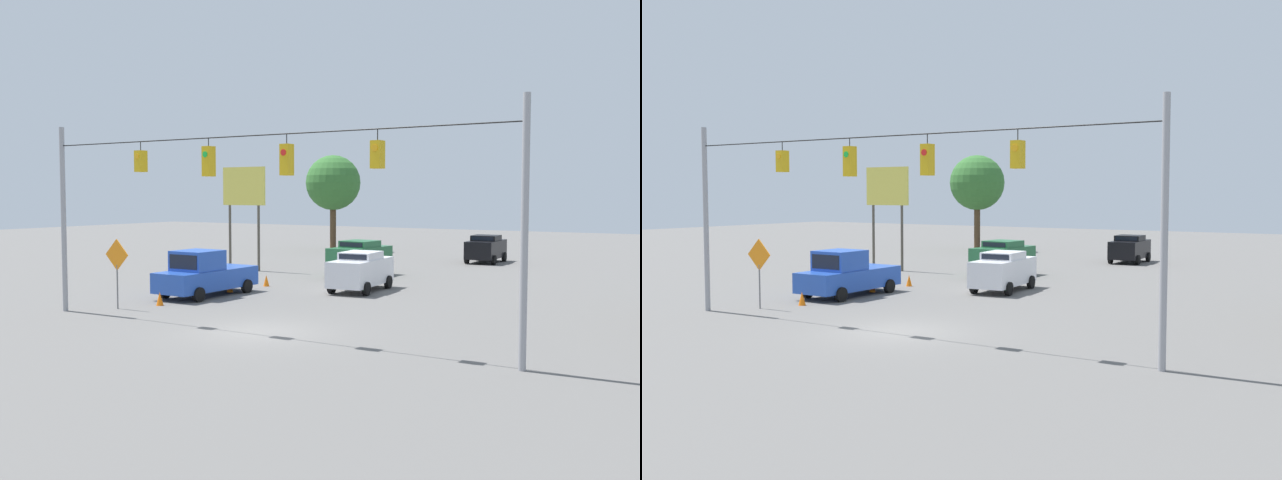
% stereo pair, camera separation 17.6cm
% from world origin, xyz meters
% --- Properties ---
extents(ground_plane, '(140.00, 140.00, 0.00)m').
position_xyz_m(ground_plane, '(0.00, 0.00, 0.00)').
color(ground_plane, '#605E5B').
extents(overhead_signal_span, '(18.43, 0.38, 7.27)m').
position_xyz_m(overhead_signal_span, '(-0.02, 0.55, 4.59)').
color(overhead_signal_span, '#939399').
rests_on(overhead_signal_span, ground_plane).
extents(sedan_white_withflow_mid, '(2.31, 4.51, 1.89)m').
position_xyz_m(sedan_white_withflow_mid, '(1.92, -10.83, 0.99)').
color(sedan_white_withflow_mid, silver).
rests_on(sedan_white_withflow_mid, ground_plane).
extents(sedan_green_withflow_far, '(2.36, 4.21, 2.02)m').
position_xyz_m(sedan_green_withflow_far, '(4.90, -16.19, 1.05)').
color(sedan_green_withflow_far, '#236038').
rests_on(sedan_green_withflow_far, ground_plane).
extents(sedan_black_withflow_deep, '(2.24, 4.22, 1.86)m').
position_xyz_m(sedan_black_withflow_deep, '(1.48, -27.82, 0.97)').
color(sedan_black_withflow_deep, black).
rests_on(sedan_black_withflow_deep, ground_plane).
extents(pickup_truck_blue_parked_shoulder, '(2.23, 5.18, 2.12)m').
position_xyz_m(pickup_truck_blue_parked_shoulder, '(7.16, -5.57, 0.98)').
color(pickup_truck_blue_parked_shoulder, '#234CB2').
rests_on(pickup_truck_blue_parked_shoulder, ground_plane).
extents(traffic_cone_nearest, '(0.31, 0.31, 0.57)m').
position_xyz_m(traffic_cone_nearest, '(6.91, -2.44, 0.29)').
color(traffic_cone_nearest, orange).
rests_on(traffic_cone_nearest, ground_plane).
extents(traffic_cone_second, '(0.31, 0.31, 0.57)m').
position_xyz_m(traffic_cone_second, '(6.85, -4.60, 0.29)').
color(traffic_cone_second, orange).
rests_on(traffic_cone_second, ground_plane).
extents(traffic_cone_third, '(0.31, 0.31, 0.57)m').
position_xyz_m(traffic_cone_third, '(7.00, -7.17, 0.29)').
color(traffic_cone_third, orange).
rests_on(traffic_cone_third, ground_plane).
extents(traffic_cone_fourth, '(0.31, 0.31, 0.57)m').
position_xyz_m(traffic_cone_fourth, '(6.80, -9.83, 0.29)').
color(traffic_cone_fourth, orange).
rests_on(traffic_cone_fourth, ground_plane).
extents(roadside_billboard, '(3.14, 0.16, 6.29)m').
position_xyz_m(roadside_billboard, '(12.44, -15.29, 4.54)').
color(roadside_billboard, '#4C473D').
rests_on(roadside_billboard, ground_plane).
extents(work_zone_sign, '(1.27, 0.06, 2.84)m').
position_xyz_m(work_zone_sign, '(7.76, -0.93, 1.99)').
color(work_zone_sign, slate).
rests_on(work_zone_sign, ground_plane).
extents(tree_horizon_left, '(4.49, 4.49, 7.83)m').
position_xyz_m(tree_horizon_left, '(15.52, -31.08, 5.54)').
color(tree_horizon_left, '#4C3823').
rests_on(tree_horizon_left, ground_plane).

